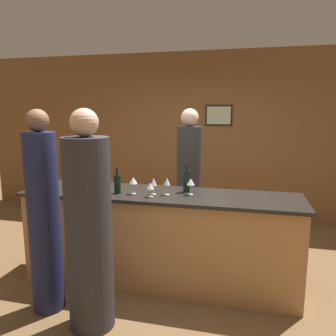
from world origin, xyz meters
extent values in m
plane|color=brown|center=(0.00, 0.00, 0.00)|extent=(14.00, 14.00, 0.00)
cube|color=brown|center=(0.00, 2.39, 1.40)|extent=(8.00, 0.06, 2.80)
cube|color=black|center=(0.39, 2.35, 1.75)|extent=(0.44, 0.02, 0.34)
cube|color=#B7C6B2|center=(0.39, 2.34, 1.75)|extent=(0.39, 0.00, 0.29)
cube|color=#B27F4C|center=(0.00, 0.00, 0.48)|extent=(2.84, 0.64, 0.95)
cube|color=black|center=(0.00, 0.00, 0.97)|extent=(2.90, 0.70, 0.03)
cylinder|color=#2D2D33|center=(0.17, 0.80, 0.82)|extent=(0.31, 0.31, 1.64)
sphere|color=beige|center=(0.17, 0.80, 1.75)|extent=(0.22, 0.22, 0.22)
cylinder|color=#1E234C|center=(-0.88, -0.71, 0.82)|extent=(0.28, 0.28, 1.65)
sphere|color=brown|center=(-0.88, -0.71, 1.75)|extent=(0.20, 0.20, 0.20)
cylinder|color=#2D2D33|center=(-0.37, -0.85, 0.81)|extent=(0.38, 0.38, 1.63)
sphere|color=tan|center=(-0.37, -0.85, 1.74)|extent=(0.23, 0.23, 0.23)
cylinder|color=black|center=(-0.42, -0.11, 1.08)|extent=(0.07, 0.07, 0.20)
cylinder|color=black|center=(-0.42, -0.11, 1.22)|extent=(0.03, 0.03, 0.07)
cylinder|color=black|center=(0.27, 0.12, 1.10)|extent=(0.07, 0.07, 0.23)
cylinder|color=black|center=(0.27, 0.12, 1.25)|extent=(0.03, 0.03, 0.07)
cylinder|color=black|center=(-0.48, -0.25, 1.10)|extent=(0.08, 0.08, 0.23)
cylinder|color=black|center=(-0.48, -0.25, 1.25)|extent=(0.03, 0.03, 0.08)
cylinder|color=silver|center=(-0.04, -0.17, 0.99)|extent=(0.05, 0.05, 0.00)
cylinder|color=silver|center=(-0.04, -0.17, 1.03)|extent=(0.01, 0.01, 0.08)
cone|color=silver|center=(-0.04, -0.17, 1.10)|extent=(0.07, 0.07, 0.06)
cylinder|color=silver|center=(-0.04, -0.07, 0.99)|extent=(0.05, 0.05, 0.00)
cylinder|color=silver|center=(-0.04, -0.07, 1.04)|extent=(0.01, 0.01, 0.09)
cone|color=silver|center=(-0.04, -0.07, 1.12)|extent=(0.06, 0.06, 0.08)
cylinder|color=silver|center=(0.10, -0.05, 0.99)|extent=(0.05, 0.05, 0.00)
cylinder|color=silver|center=(0.10, -0.05, 1.04)|extent=(0.01, 0.01, 0.10)
cone|color=silver|center=(0.10, -0.05, 1.13)|extent=(0.07, 0.07, 0.07)
cylinder|color=silver|center=(0.33, 0.01, 0.99)|extent=(0.05, 0.05, 0.00)
cylinder|color=silver|center=(0.33, 0.01, 1.04)|extent=(0.01, 0.01, 0.10)
cone|color=silver|center=(0.33, 0.01, 1.12)|extent=(0.08, 0.08, 0.07)
cylinder|color=silver|center=(-0.25, -0.10, 0.99)|extent=(0.05, 0.05, 0.00)
cylinder|color=silver|center=(-0.25, -0.10, 1.04)|extent=(0.01, 0.01, 0.10)
cone|color=silver|center=(-0.25, -0.10, 1.13)|extent=(0.08, 0.08, 0.07)
camera|label=1|loc=(0.86, -3.19, 1.83)|focal=35.00mm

